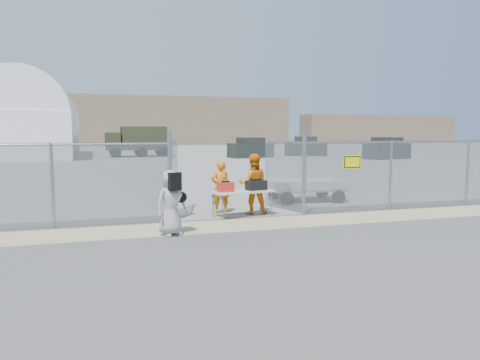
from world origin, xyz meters
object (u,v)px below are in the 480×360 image
object	(u,v)px
security_worker_left	(220,187)
security_worker_right	(253,184)
visitor	(171,203)
utility_trailer	(306,190)
folding_table	(243,204)

from	to	relation	value
security_worker_left	security_worker_right	distance (m)	1.00
security_worker_right	visitor	distance (m)	3.55
security_worker_right	utility_trailer	world-z (taller)	security_worker_right
security_worker_right	utility_trailer	bearing A→B (deg)	-132.69
folding_table	visitor	size ratio (longest dim) A/B	1.15
security_worker_left	utility_trailer	world-z (taller)	security_worker_left
security_worker_left	security_worker_right	bearing A→B (deg)	157.88
visitor	utility_trailer	distance (m)	6.79
security_worker_right	visitor	world-z (taller)	security_worker_right
folding_table	visitor	distance (m)	3.00
security_worker_left	utility_trailer	size ratio (longest dim) A/B	0.47
security_worker_right	utility_trailer	size ratio (longest dim) A/B	0.53
security_worker_right	utility_trailer	xyz separation A→B (m)	(2.62, 1.90, -0.50)
utility_trailer	folding_table	bearing A→B (deg)	-138.67
folding_table	security_worker_left	xyz separation A→B (m)	(-0.46, 0.77, 0.42)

